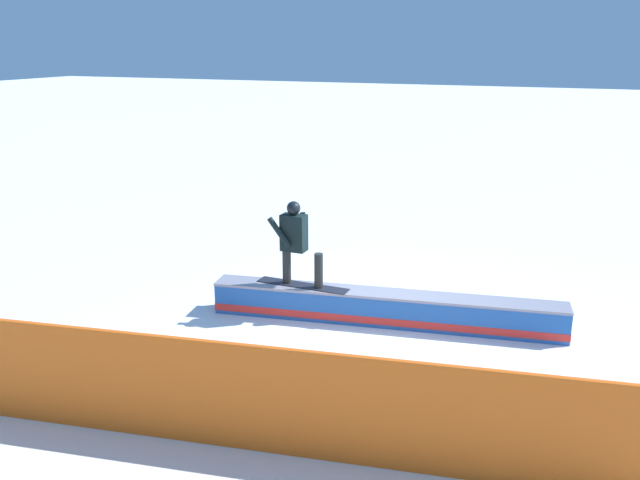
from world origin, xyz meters
name	(u,v)px	position (x,y,z in m)	size (l,w,h in m)	color
ground_plane	(384,323)	(0.00, 0.00, 0.00)	(120.00, 120.00, 0.00)	white
grind_box	(385,309)	(0.00, 0.00, 0.24)	(5.62, 1.38, 0.54)	blue
snowboarder	(296,241)	(1.45, 0.21, 1.29)	(1.56, 0.42, 1.40)	#1F222D
safety_fence	(282,402)	(0.00, 3.83, 0.63)	(8.49, 0.06, 1.27)	orange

